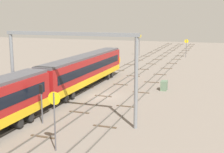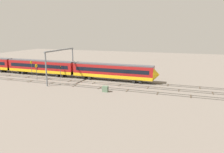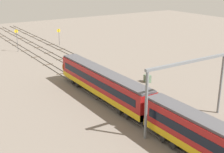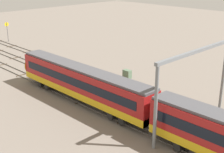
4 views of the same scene
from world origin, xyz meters
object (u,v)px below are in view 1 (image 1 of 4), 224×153
signal_light_trackside_approach (41,98)px  speed_sign_far_trackside (54,112)px  overhead_gantry (69,58)px  relay_cabinet (164,86)px  speed_sign_mid_trackside (186,45)px  speed_sign_distant_end (139,42)px

signal_light_trackside_approach → speed_sign_far_trackside: bearing=-139.4°
overhead_gantry → relay_cabinet: size_ratio=10.18×
overhead_gantry → speed_sign_mid_trackside: size_ratio=3.03×
speed_sign_far_trackside → signal_light_trackside_approach: 6.89m
overhead_gantry → speed_sign_far_trackside: 8.01m
speed_sign_mid_trackside → speed_sign_distant_end: speed_sign_distant_end is taller
overhead_gantry → speed_sign_far_trackside: (-6.99, -2.17, -3.25)m
speed_sign_mid_trackside → signal_light_trackside_approach: 57.60m
speed_sign_mid_trackside → relay_cabinet: (-38.85, -0.98, -2.47)m
overhead_gantry → speed_sign_mid_trackside: 55.64m
relay_cabinet → speed_sign_mid_trackside: bearing=1.4°
overhead_gantry → speed_sign_far_trackside: size_ratio=2.96×
signal_light_trackside_approach → relay_cabinet: 20.42m
speed_sign_distant_end → signal_light_trackside_approach: speed_sign_distant_end is taller
speed_sign_mid_trackside → signal_light_trackside_approach: size_ratio=1.19×
relay_cabinet → overhead_gantry: bearing=157.5°
speed_sign_distant_end → relay_cabinet: size_ratio=4.16×
overhead_gantry → relay_cabinet: 18.67m
overhead_gantry → relay_cabinet: (16.39, -6.80, -5.81)m
signal_light_trackside_approach → overhead_gantry: bearing=-52.2°
speed_sign_far_trackside → speed_sign_mid_trackside: bearing=-3.4°
signal_light_trackside_approach → speed_sign_distant_end: bearing=4.3°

